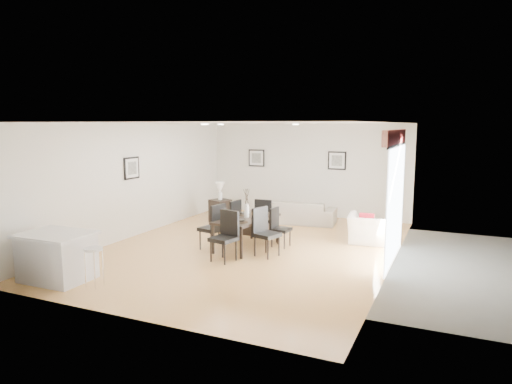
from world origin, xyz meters
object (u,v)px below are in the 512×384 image
at_px(armchair, 371,229).
at_px(kitchen_island, 57,256).
at_px(dining_chair_efar, 278,225).
at_px(sofa, 297,212).
at_px(bar_stool, 93,253).
at_px(coffee_table, 253,224).
at_px(dining_chair_wnear, 215,224).
at_px(dining_table, 247,221).
at_px(dining_chair_wfar, 232,218).
at_px(side_table, 220,211).
at_px(dining_chair_enear, 264,229).
at_px(dining_chair_head, 226,233).
at_px(dining_chair_foot, 265,216).

bearing_deg(armchair, kitchen_island, 40.43).
bearing_deg(dining_chair_efar, kitchen_island, 147.88).
distance_m(sofa, bar_stool, 6.25).
relative_size(dining_chair_efar, coffee_table, 0.78).
xyz_separation_m(armchair, bar_stool, (-3.69, -4.70, 0.24)).
distance_m(dining_chair_wnear, kitchen_island, 3.18).
distance_m(armchair, dining_table, 2.85).
xyz_separation_m(sofa, coffee_table, (-0.61, -1.54, -0.09)).
height_order(dining_chair_wnear, dining_chair_wfar, dining_chair_wnear).
distance_m(coffee_table, side_table, 1.56).
relative_size(sofa, dining_table, 1.24).
height_order(dining_chair_enear, dining_chair_head, same).
relative_size(armchair, dining_chair_enear, 1.02).
xyz_separation_m(armchair, dining_chair_enear, (-1.84, -1.88, 0.23)).
relative_size(dining_table, bar_stool, 2.56).
relative_size(dining_table, dining_chair_head, 1.71).
xyz_separation_m(armchair, dining_chair_foot, (-2.40, -0.51, 0.19)).
relative_size(dining_chair_efar, side_table, 1.36).
relative_size(dining_chair_wfar, dining_chair_head, 0.96).
xyz_separation_m(dining_chair_head, dining_chair_foot, (-0.01, 1.98, -0.03)).
relative_size(armchair, kitchen_island, 0.84).
xyz_separation_m(armchair, dining_chair_wnear, (-2.96, -1.92, 0.23)).
height_order(dining_chair_foot, kitchen_island, dining_chair_foot).
height_order(armchair, dining_chair_foot, dining_chair_foot).
distance_m(dining_table, dining_chair_head, 0.99).
bearing_deg(dining_chair_wnear, coffee_table, -171.28).
xyz_separation_m(coffee_table, bar_stool, (-0.83, -4.53, 0.35)).
relative_size(sofa, armchair, 2.09).
bearing_deg(dining_chair_wnear, dining_table, 139.24).
distance_m(dining_chair_foot, coffee_table, 0.64).
xyz_separation_m(dining_chair_wfar, side_table, (-1.23, 1.72, -0.22)).
bearing_deg(dining_chair_wfar, dining_chair_head, 29.19).
relative_size(dining_chair_enear, kitchen_island, 0.82).
bearing_deg(side_table, dining_chair_efar, -35.84).
bearing_deg(dining_chair_wnear, dining_chair_foot, 170.56).
height_order(dining_chair_wnear, dining_chair_foot, dining_chair_wnear).
xyz_separation_m(dining_chair_efar, bar_stool, (-1.85, -3.61, 0.09)).
relative_size(dining_chair_efar, dining_chair_head, 0.86).
height_order(dining_table, kitchen_island, kitchen_island).
relative_size(coffee_table, side_table, 1.76).
height_order(armchair, kitchen_island, kitchen_island).
bearing_deg(dining_chair_wfar, bar_stool, -4.93).
xyz_separation_m(dining_chair_wnear, kitchen_island, (-1.55, -2.78, -0.14)).
xyz_separation_m(coffee_table, kitchen_island, (-1.66, -4.53, 0.20)).
bearing_deg(coffee_table, bar_stool, -96.93).
bearing_deg(dining_chair_head, dining_chair_wnear, 147.67).
xyz_separation_m(dining_chair_wnear, coffee_table, (0.11, 1.76, -0.34)).
xyz_separation_m(dining_chair_efar, dining_chair_head, (-0.55, -1.40, 0.08)).
bearing_deg(side_table, dining_chair_enear, -46.60).
bearing_deg(dining_chair_foot, coffee_table, -39.72).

